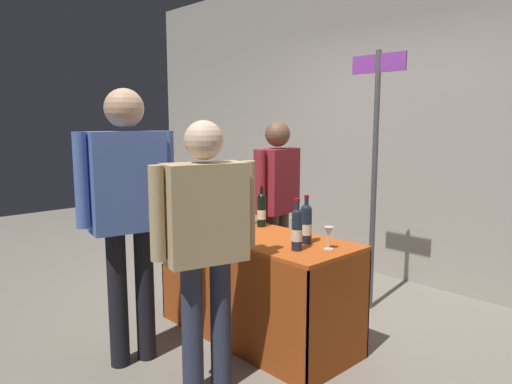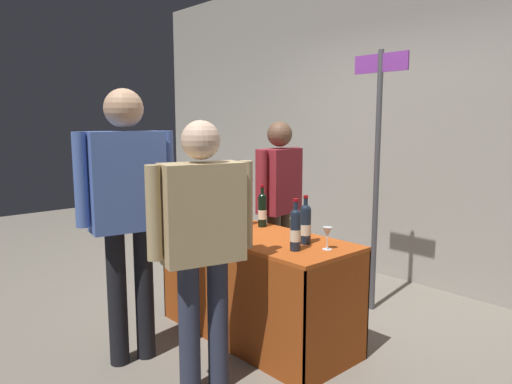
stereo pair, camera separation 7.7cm
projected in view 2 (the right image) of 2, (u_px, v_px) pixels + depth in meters
The scene contains 16 objects.
ground_plane at pixel (256, 335), 3.46m from camera, with size 12.00×12.00×0.00m, color gray.
back_partition at pixel (408, 117), 4.52m from camera, with size 7.89×0.12×3.15m, color #9E998E.
tasting_table at pixel (256, 268), 3.38m from camera, with size 1.49×0.62×0.75m.
featured_wine_bottle at pixel (295, 229), 2.91m from camera, with size 0.07×0.07×0.32m.
display_bottle_0 at pixel (305, 223), 3.07m from camera, with size 0.07×0.07×0.32m.
display_bottle_1 at pixel (242, 206), 3.59m from camera, with size 0.08×0.08×0.34m.
display_bottle_2 at pixel (196, 208), 3.61m from camera, with size 0.07×0.07×0.32m.
display_bottle_3 at pixel (262, 209), 3.57m from camera, with size 0.07×0.07×0.32m.
wine_glass_near_vendor at pixel (223, 212), 3.64m from camera, with size 0.07×0.07×0.14m.
wine_glass_mid at pixel (327, 233), 2.93m from camera, with size 0.06×0.06×0.14m.
wine_glass_near_taster at pixel (295, 223), 3.21m from camera, with size 0.07×0.07×0.14m.
flower_vase at pixel (223, 218), 3.37m from camera, with size 0.09×0.09×0.40m.
vendor_presenter at pixel (279, 196), 4.05m from camera, with size 0.27×0.56×1.54m.
taster_foreground_right at pixel (127, 200), 2.96m from camera, with size 0.29×0.61×1.74m.
taster_foreground_left at pixel (202, 234), 2.62m from camera, with size 0.31×0.60×1.55m.
booth_signpost at pixel (377, 159), 3.77m from camera, with size 0.47×0.04×2.08m.
Camera 2 is at (2.42, -2.19, 1.54)m, focal length 33.45 mm.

